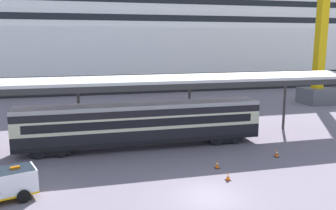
% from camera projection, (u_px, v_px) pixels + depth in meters
% --- Properties ---
extents(ground_plane, '(400.00, 400.00, 0.00)m').
position_uv_depth(ground_plane, '(209.00, 196.00, 22.15)').
color(ground_plane, slate).
extents(cruise_ship, '(176.80, 23.44, 41.37)m').
position_uv_depth(cruise_ship, '(40.00, 19.00, 69.24)').
color(cruise_ship, black).
rests_on(cruise_ship, ground).
extents(platform_canopy, '(44.06, 6.09, 6.35)m').
position_uv_depth(platform_canopy, '(141.00, 81.00, 31.52)').
color(platform_canopy, silver).
rests_on(platform_canopy, ground).
extents(train_carriage, '(21.95, 2.81, 4.11)m').
position_uv_depth(train_carriage, '(142.00, 123.00, 31.83)').
color(train_carriage, black).
rests_on(train_carriage, ground).
extents(service_truck, '(5.57, 3.54, 2.02)m').
position_uv_depth(service_truck, '(0.00, 186.00, 21.36)').
color(service_truck, white).
rests_on(service_truck, ground).
extents(traffic_cone_near, '(0.36, 0.36, 0.71)m').
position_uv_depth(traffic_cone_near, '(277.00, 153.00, 29.58)').
color(traffic_cone_near, black).
rests_on(traffic_cone_near, ground).
extents(traffic_cone_mid, '(0.36, 0.36, 0.61)m').
position_uv_depth(traffic_cone_mid, '(228.00, 176.00, 24.62)').
color(traffic_cone_mid, black).
rests_on(traffic_cone_mid, ground).
extents(traffic_cone_far, '(0.36, 0.36, 0.67)m').
position_uv_depth(traffic_cone_far, '(217.00, 164.00, 26.94)').
color(traffic_cone_far, black).
rests_on(traffic_cone_far, ground).
extents(quay_bollard, '(0.48, 0.48, 0.96)m').
position_uv_depth(quay_bollard, '(28.00, 191.00, 21.68)').
color(quay_bollard, black).
rests_on(quay_bollard, ground).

